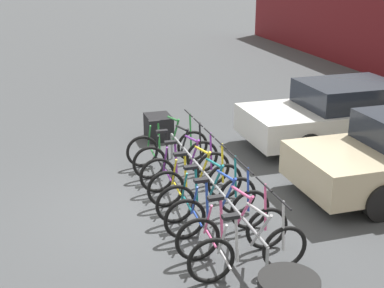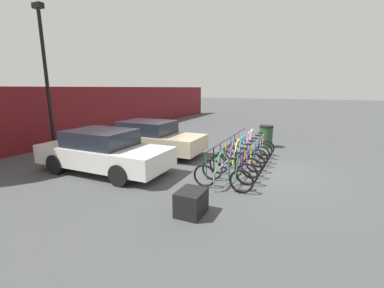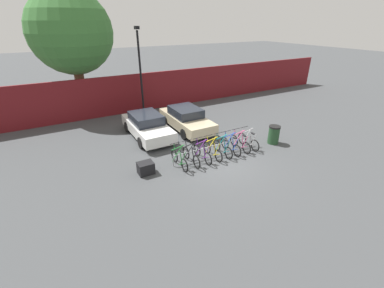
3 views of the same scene
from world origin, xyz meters
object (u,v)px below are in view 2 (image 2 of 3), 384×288
(bicycle_yellow, at_px, (239,160))
(bike_rack, at_px, (237,154))
(car_beige, at_px, (150,138))
(bicycle_blue, at_px, (247,152))
(trash_bin, at_px, (266,136))
(cargo_crate, at_px, (191,202))
(bicycle_black, at_px, (229,170))
(bicycle_teal, at_px, (244,155))
(bicycle_silver, at_px, (253,146))
(bicycle_pink, at_px, (250,149))
(car_white, at_px, (104,151))
(bicycle_purple, at_px, (235,164))
(bicycle_green, at_px, (222,177))
(lamp_post, at_px, (46,73))

(bicycle_yellow, bearing_deg, bike_rack, 31.03)
(car_beige, bearing_deg, bicycle_blue, -82.78)
(bike_rack, height_order, trash_bin, trash_bin)
(car_beige, height_order, cargo_crate, car_beige)
(bicycle_black, bearing_deg, car_beige, 62.87)
(bicycle_teal, distance_m, trash_bin, 3.32)
(trash_bin, bearing_deg, car_beige, 127.78)
(bicycle_silver, bearing_deg, bicycle_teal, -178.12)
(trash_bin, bearing_deg, bicycle_black, 177.06)
(bicycle_black, xyz_separation_m, bicycle_pink, (2.99, 0.00, 0.00))
(car_beige, bearing_deg, car_white, 177.80)
(bicycle_purple, bearing_deg, bike_rack, 6.81)
(bicycle_purple, height_order, car_white, car_white)
(bicycle_silver, height_order, car_beige, car_beige)
(bicycle_blue, relative_size, bicycle_silver, 1.00)
(bicycle_teal, bearing_deg, bicycle_purple, 177.01)
(bicycle_teal, bearing_deg, bicycle_pink, -2.99)
(bicycle_black, bearing_deg, bicycle_green, 177.97)
(bike_rack, bearing_deg, trash_bin, -6.39)
(bicycle_purple, height_order, bicycle_pink, same)
(bicycle_green, bearing_deg, bicycle_blue, 3.42)
(bicycle_black, xyz_separation_m, bicycle_blue, (2.37, 0.00, 0.00))
(bike_rack, xyz_separation_m, bicycle_blue, (0.90, -0.15, -0.12))
(bicycle_yellow, bearing_deg, bicycle_black, 177.52)
(bicycle_yellow, height_order, bicycle_pink, same)
(lamp_post, bearing_deg, bicycle_pink, -72.30)
(bicycle_purple, xyz_separation_m, bicycle_pink, (2.36, 0.00, 0.00))
(bicycle_purple, bearing_deg, bicycle_yellow, -3.36)
(bicycle_teal, height_order, bicycle_blue, same)
(bicycle_yellow, relative_size, cargo_crate, 2.44)
(bicycle_yellow, xyz_separation_m, trash_bin, (3.91, -0.26, 0.14))
(car_white, bearing_deg, cargo_crate, -111.40)
(bicycle_pink, relative_size, bicycle_silver, 1.00)
(bicycle_black, distance_m, car_beige, 4.40)
(bicycle_purple, xyz_separation_m, bicycle_teal, (1.21, 0.00, 0.00))
(trash_bin, bearing_deg, lamp_post, 119.74)
(bicycle_yellow, relative_size, bicycle_blue, 1.00)
(bicycle_purple, distance_m, bicycle_pink, 2.36)
(bicycle_green, relative_size, bicycle_blue, 1.00)
(bicycle_blue, distance_m, lamp_post, 8.72)
(car_beige, bearing_deg, bicycle_teal, -90.30)
(bicycle_green, distance_m, lamp_post, 8.57)
(bicycle_blue, bearing_deg, car_beige, 99.30)
(bicycle_black, xyz_separation_m, trash_bin, (5.15, -0.26, 0.14))
(bicycle_teal, xyz_separation_m, bicycle_blue, (0.52, 0.00, 0.00))
(bicycle_green, bearing_deg, bike_rack, 7.48)
(bicycle_yellow, relative_size, car_beige, 0.38)
(car_beige, relative_size, trash_bin, 4.37)
(bicycle_pink, distance_m, lamp_post, 8.88)
(bicycle_purple, distance_m, bicycle_teal, 1.21)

